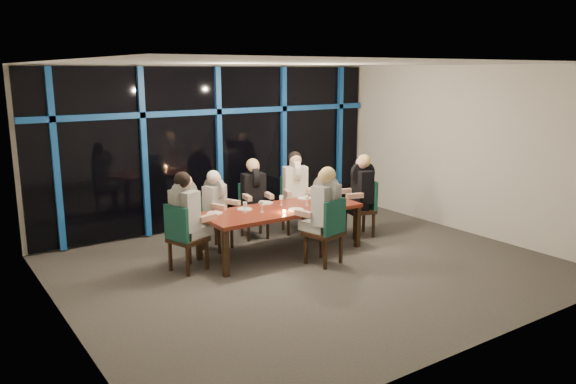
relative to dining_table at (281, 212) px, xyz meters
name	(u,v)px	position (x,y,z in m)	size (l,w,h in m)	color
room	(312,133)	(0.00, -0.80, 1.34)	(7.04, 7.00, 3.02)	#4E4A45
window_wall	(218,144)	(0.01, 2.13, 0.87)	(6.86, 0.43, 2.94)	black
dining_table	(281,212)	(0.00, 0.00, 0.00)	(2.60, 1.00, 0.75)	maroon
chair_far_left	(213,219)	(-0.79, 0.83, -0.18)	(0.55, 0.55, 0.90)	black
chair_far_mid	(253,207)	(0.11, 1.07, -0.15)	(0.52, 0.52, 0.96)	black
chair_far_right	(294,201)	(0.93, 0.95, -0.12)	(0.60, 0.60, 1.01)	black
chair_end_left	(183,235)	(-1.65, 0.08, -0.11)	(0.59, 0.59, 1.02)	black
chair_end_right	(364,205)	(1.79, 0.01, -0.12)	(0.57, 0.57, 1.00)	black
chair_near_mid	(328,228)	(0.28, -0.87, -0.11)	(0.58, 0.58, 1.03)	black
diner_far_left	(216,198)	(-0.76, 0.76, 0.18)	(0.57, 0.62, 0.88)	black
diner_far_mid	(254,187)	(0.09, 0.99, 0.24)	(0.53, 0.64, 0.94)	black
diner_far_right	(296,180)	(0.90, 0.87, 0.28)	(0.61, 0.69, 0.98)	silver
diner_end_left	(186,207)	(-1.57, 0.11, 0.29)	(0.69, 0.60, 0.99)	black
diner_end_right	(361,183)	(1.70, 0.03, 0.27)	(0.67, 0.57, 0.97)	black
diner_near_mid	(324,201)	(0.26, -0.78, 0.30)	(0.58, 0.69, 1.00)	black
plate_far_left	(245,209)	(-0.53, 0.25, 0.08)	(0.24, 0.24, 0.01)	white
plate_far_mid	(266,203)	(-0.02, 0.43, 0.08)	(0.24, 0.24, 0.01)	white
plate_far_right	(304,198)	(0.71, 0.34, 0.08)	(0.24, 0.24, 0.01)	white
plate_end_left	(215,213)	(-1.04, 0.28, 0.08)	(0.24, 0.24, 0.01)	white
plate_end_right	(331,197)	(1.16, 0.17, 0.08)	(0.24, 0.24, 0.01)	white
plate_near_mid	(296,210)	(0.13, -0.24, 0.08)	(0.24, 0.24, 0.01)	white
wine_bottle	(339,194)	(1.09, -0.12, 0.19)	(0.08, 0.08, 0.33)	black
water_pitcher	(326,200)	(0.73, -0.24, 0.16)	(0.11, 0.10, 0.18)	silver
tea_light	(284,211)	(-0.10, -0.25, 0.08)	(0.05, 0.05, 0.03)	#F49E49
wine_glass_a	(262,204)	(-0.38, -0.04, 0.20)	(0.07, 0.07, 0.18)	silver
wine_glass_b	(281,198)	(0.11, 0.16, 0.19)	(0.06, 0.06, 0.17)	silver
wine_glass_c	(307,198)	(0.45, -0.09, 0.19)	(0.06, 0.06, 0.16)	silver
wine_glass_d	(245,205)	(-0.60, 0.10, 0.19)	(0.06, 0.06, 0.16)	silver
wine_glass_e	(318,193)	(0.82, 0.11, 0.20)	(0.07, 0.07, 0.18)	silver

